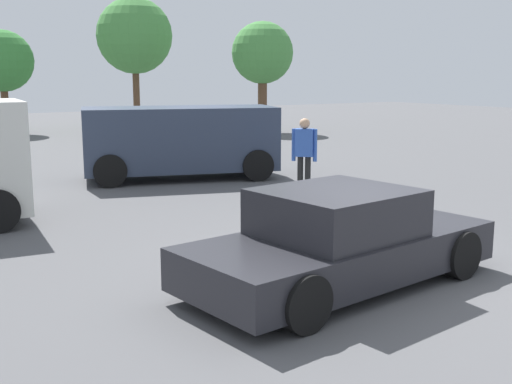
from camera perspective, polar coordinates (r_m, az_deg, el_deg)
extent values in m
plane|color=#515154|center=(8.60, 9.44, -7.71)|extent=(80.00, 80.00, 0.00)
cube|color=#232328|center=(8.23, 7.59, -5.44)|extent=(4.43, 2.23, 0.52)
cube|color=#232328|center=(8.02, 7.20, -1.81)|extent=(1.96, 1.80, 0.58)
cube|color=slate|center=(8.65, 11.04, -1.04)|extent=(0.23, 1.48, 0.49)
cube|color=slate|center=(7.45, 2.73, -2.70)|extent=(0.23, 1.48, 0.49)
cylinder|color=black|center=(9.81, 9.76, -3.48)|extent=(0.66, 0.29, 0.64)
cylinder|color=black|center=(8.87, 17.85, -5.35)|extent=(0.66, 0.29, 0.64)
cylinder|color=black|center=(7.94, -3.94, -6.69)|extent=(0.66, 0.29, 0.64)
cylinder|color=black|center=(6.74, 4.35, -9.88)|extent=(0.66, 0.29, 0.64)
ellipsoid|color=olive|center=(11.08, 2.06, -1.99)|extent=(0.27, 0.37, 0.25)
sphere|color=olive|center=(10.87, 2.70, -1.87)|extent=(0.20, 0.20, 0.20)
sphere|color=olive|center=(10.82, 2.90, -1.97)|extent=(0.09, 0.09, 0.09)
cylinder|color=olive|center=(11.06, 2.66, -3.01)|extent=(0.06, 0.06, 0.17)
cylinder|color=olive|center=(10.99, 2.06, -3.09)|extent=(0.06, 0.06, 0.17)
cylinder|color=olive|center=(11.25, 2.05, -2.78)|extent=(0.06, 0.06, 0.17)
cylinder|color=olive|center=(11.18, 1.46, -2.86)|extent=(0.06, 0.06, 0.17)
sphere|color=olive|center=(11.25, 1.49, -1.60)|extent=(0.11, 0.11, 0.11)
cube|color=slate|center=(12.48, -20.34, 5.17)|extent=(0.23, 1.68, 0.79)
cube|color=#2D384C|center=(16.52, -6.79, 4.77)|extent=(5.18, 3.27, 1.60)
cube|color=slate|center=(16.98, 1.20, 6.19)|extent=(0.54, 1.54, 0.64)
cylinder|color=black|center=(17.80, -1.35, 3.17)|extent=(0.84, 0.48, 0.80)
cylinder|color=black|center=(16.09, 0.14, 2.40)|extent=(0.84, 0.48, 0.80)
cylinder|color=black|center=(17.32, -13.14, 2.70)|extent=(0.84, 0.48, 0.80)
cylinder|color=black|center=(15.55, -12.91, 1.85)|extent=(0.84, 0.48, 0.80)
cylinder|color=black|center=(14.31, 4.64, 1.48)|extent=(0.13, 0.13, 0.86)
cylinder|color=black|center=(14.33, 3.97, 1.50)|extent=(0.13, 0.13, 0.86)
cube|color=#3359B2|center=(14.22, 4.35, 4.42)|extent=(0.45, 0.46, 0.61)
cylinder|color=#3359B2|center=(14.19, 5.30, 4.18)|extent=(0.09, 0.09, 0.72)
cylinder|color=#3359B2|center=(14.27, 3.39, 4.24)|extent=(0.09, 0.09, 0.72)
sphere|color=tan|center=(14.18, 4.37, 6.12)|extent=(0.23, 0.23, 0.23)
cylinder|color=brown|center=(31.27, -21.48, 6.92)|extent=(0.32, 0.32, 2.22)
sphere|color=#387F38|center=(31.24, -21.75, 10.84)|extent=(2.75, 2.75, 2.75)
cylinder|color=brown|center=(30.09, 0.58, 7.86)|extent=(0.43, 0.43, 2.58)
sphere|color=#478C42|center=(30.08, 0.59, 12.35)|extent=(2.85, 2.85, 2.85)
cylinder|color=brown|center=(31.61, -10.63, 8.31)|extent=(0.32, 0.32, 3.12)
sphere|color=#478C42|center=(31.64, -10.81, 13.57)|extent=(3.58, 3.58, 3.58)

